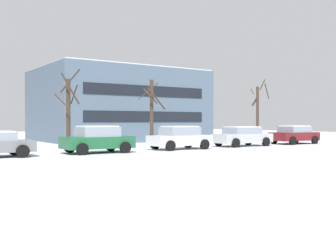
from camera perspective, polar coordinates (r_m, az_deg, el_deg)
parked_car_green at (r=23.37m, az=-9.79°, el=-1.83°), size 3.92×2.19×1.53m
parked_car_white at (r=26.00m, az=1.64°, el=-1.61°), size 4.02×2.06×1.48m
parked_car_silver at (r=29.67m, az=10.29°, el=-1.39°), size 4.47×2.06×1.41m
parked_car_maroon at (r=33.74m, az=17.15°, el=-1.14°), size 4.00×2.14×1.44m
tree_far_mid at (r=36.83m, az=12.38°, el=1.98°), size 1.84×1.84×5.43m
tree_far_left at (r=26.76m, az=-13.67°, el=2.19°), size 1.77×1.77×5.21m
tree_far_right at (r=30.04m, az=-2.27°, el=2.17°), size 1.75×1.78×4.82m
building_far_right at (r=39.28m, az=-6.93°, el=2.87°), size 14.47×10.86×6.59m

